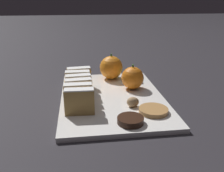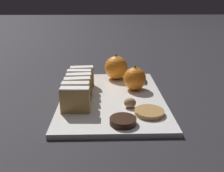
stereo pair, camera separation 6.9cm
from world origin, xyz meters
TOP-DOWN VIEW (x-y plane):
  - ground_plane at (0.00, 0.00)m, footprint 6.00×6.00m
  - serving_platter at (0.00, 0.00)m, footprint 0.28×0.40m
  - stollen_slice_front at (-0.09, -0.10)m, footprint 0.07×0.03m
  - stollen_slice_second at (-0.09, -0.06)m, footprint 0.07×0.02m
  - stollen_slice_third at (-0.09, -0.03)m, footprint 0.07×0.03m
  - stollen_slice_fourth at (-0.09, 0.01)m, footprint 0.07×0.03m
  - stollen_slice_fifth at (-0.09, 0.05)m, footprint 0.07×0.02m
  - stollen_slice_sixth at (-0.09, 0.08)m, footprint 0.07×0.03m
  - orange_near at (0.02, 0.15)m, footprint 0.08×0.08m
  - orange_far at (0.07, 0.05)m, footprint 0.07×0.07m
  - walnut at (0.04, -0.08)m, footprint 0.03×0.03m
  - chocolate_cookie at (0.02, -0.16)m, footprint 0.06×0.06m
  - gingerbread_cookie at (0.09, -0.11)m, footprint 0.07×0.07m
  - evergreen_sprig at (0.09, 0.12)m, footprint 0.05×0.05m

SIDE VIEW (x-z plane):
  - ground_plane at x=0.00m, z-range 0.00..0.00m
  - serving_platter at x=0.00m, z-range 0.00..0.01m
  - gingerbread_cookie at x=0.09m, z-range 0.01..0.02m
  - chocolate_cookie at x=0.02m, z-range 0.01..0.03m
  - walnut at x=0.04m, z-range 0.01..0.04m
  - evergreen_sprig at x=0.09m, z-range 0.01..0.06m
  - stollen_slice_front at x=-0.09m, z-range 0.01..0.08m
  - stollen_slice_second at x=-0.09m, z-range 0.01..0.08m
  - stollen_slice_third at x=-0.09m, z-range 0.01..0.08m
  - stollen_slice_fourth at x=-0.09m, z-range 0.01..0.08m
  - stollen_slice_fifth at x=-0.09m, z-range 0.01..0.08m
  - stollen_slice_sixth at x=-0.09m, z-range 0.01..0.08m
  - orange_far at x=0.07m, z-range 0.01..0.08m
  - orange_near at x=0.02m, z-range 0.01..0.09m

